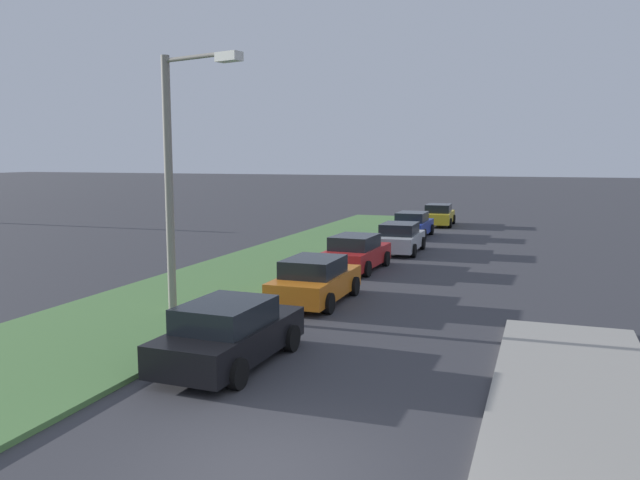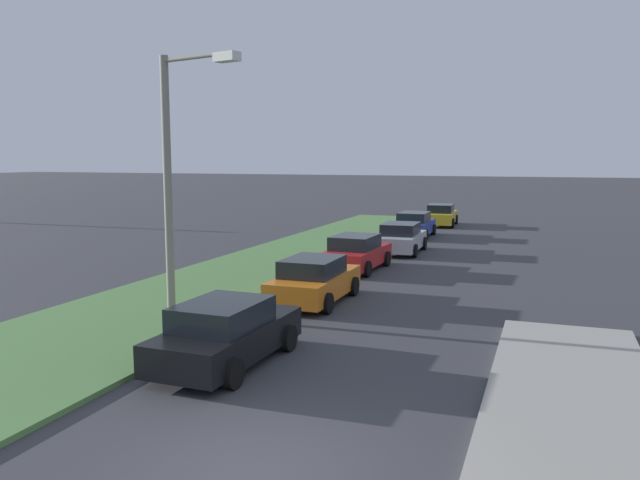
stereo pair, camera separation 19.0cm
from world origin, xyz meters
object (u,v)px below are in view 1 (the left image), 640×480
(parked_car_orange, at_px, (315,280))
(parked_car_blue, at_px, (412,225))
(parked_car_black, at_px, (229,334))
(parked_car_silver, at_px, (400,238))
(streetlight, at_px, (177,166))
(parked_car_red, at_px, (356,253))
(parked_car_yellow, at_px, (439,215))

(parked_car_orange, relative_size, parked_car_blue, 1.00)
(parked_car_black, xyz_separation_m, parked_car_silver, (17.85, 0.05, 0.00))
(parked_car_blue, bearing_deg, streetlight, 172.19)
(parked_car_red, bearing_deg, parked_car_black, -174.47)
(parked_car_black, relative_size, parked_car_silver, 1.00)
(parked_car_orange, bearing_deg, parked_car_silver, -1.30)
(parked_car_orange, xyz_separation_m, parked_car_red, (6.06, 0.43, 0.00))
(parked_car_orange, height_order, parked_car_yellow, same)
(parked_car_black, height_order, parked_car_blue, same)
(parked_car_red, xyz_separation_m, parked_car_yellow, (18.42, -0.47, 0.00))
(parked_car_silver, bearing_deg, parked_car_red, 171.26)
(parked_car_silver, distance_m, parked_car_yellow, 13.07)
(parked_car_silver, relative_size, parked_car_yellow, 0.99)
(parked_car_blue, height_order, parked_car_yellow, same)
(parked_car_black, height_order, streetlight, streetlight)
(parked_car_black, bearing_deg, parked_car_silver, 1.71)
(parked_car_yellow, bearing_deg, streetlight, 170.64)
(parked_car_orange, xyz_separation_m, streetlight, (-3.05, 3.08, 3.67))
(parked_car_silver, distance_m, streetlight, 15.29)
(parked_car_yellow, bearing_deg, parked_car_black, 177.58)
(streetlight, bearing_deg, parked_car_orange, -45.24)
(parked_car_orange, bearing_deg, streetlight, 134.68)
(parked_car_silver, bearing_deg, parked_car_black, 178.61)
(parked_car_black, bearing_deg, parked_car_yellow, 2.02)
(parked_car_orange, distance_m, parked_car_yellow, 24.48)
(parked_car_red, bearing_deg, parked_car_silver, -4.97)
(parked_car_red, height_order, parked_car_yellow, same)
(parked_car_blue, bearing_deg, parked_car_red, 179.41)
(parked_car_black, bearing_deg, parked_car_blue, 3.20)
(parked_car_black, distance_m, parked_car_orange, 6.44)
(parked_car_blue, bearing_deg, parked_car_orange, -179.16)
(parked_car_silver, relative_size, streetlight, 0.58)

